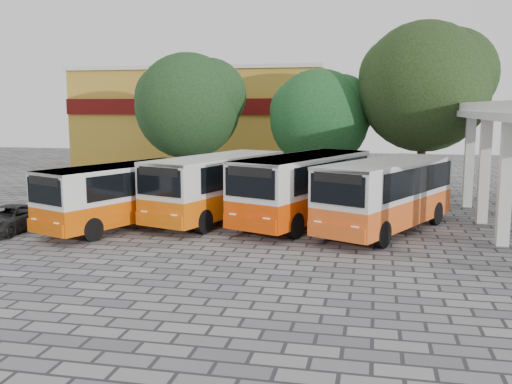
% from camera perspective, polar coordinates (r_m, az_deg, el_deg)
% --- Properties ---
extents(ground, '(90.00, 90.00, 0.00)m').
position_cam_1_polar(ground, '(21.54, 3.34, -5.44)').
color(ground, '#5B5A60').
rests_on(ground, ground).
extents(shophouse_block, '(20.40, 10.40, 8.30)m').
position_cam_1_polar(shophouse_block, '(48.75, -4.94, 7.28)').
color(shophouse_block, '#B58A28').
rests_on(shophouse_block, ground).
extents(bus_far_left, '(5.08, 8.10, 2.72)m').
position_cam_1_polar(bus_far_left, '(25.19, -13.32, 0.04)').
color(bus_far_left, '#D64E00').
rests_on(bus_far_left, ground).
extents(bus_centre_left, '(4.99, 8.76, 2.97)m').
position_cam_1_polar(bus_centre_left, '(26.14, -3.89, 0.86)').
color(bus_centre_left, '#E55E05').
rests_on(bus_centre_left, ground).
extents(bus_centre_right, '(5.57, 9.10, 3.07)m').
position_cam_1_polar(bus_centre_right, '(25.34, 4.80, 0.74)').
color(bus_centre_right, '#E63E00').
rests_on(bus_centre_right, ground).
extents(bus_far_right, '(5.89, 8.89, 2.98)m').
position_cam_1_polar(bus_far_right, '(24.28, 12.97, 0.10)').
color(bus_far_right, '#EA5717').
rests_on(bus_far_right, ground).
extents(tree_left, '(7.04, 6.70, 8.59)m').
position_cam_1_polar(tree_left, '(36.79, -6.70, 8.88)').
color(tree_left, '#472E17').
rests_on(tree_left, ground).
extents(tree_middle, '(6.26, 5.96, 7.45)m').
position_cam_1_polar(tree_middle, '(34.85, 6.48, 7.61)').
color(tree_middle, '#3F2B1D').
rests_on(tree_middle, ground).
extents(tree_right, '(7.77, 7.40, 10.01)m').
position_cam_1_polar(tree_right, '(34.32, 16.64, 10.45)').
color(tree_right, black).
rests_on(tree_right, ground).
extents(parked_car, '(1.83, 3.92, 1.09)m').
position_cam_1_polar(parked_car, '(26.03, -23.47, -2.48)').
color(parked_car, black).
rests_on(parked_car, ground).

